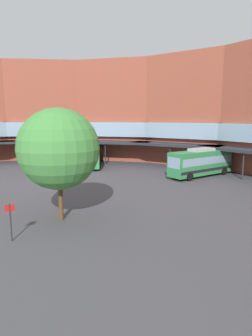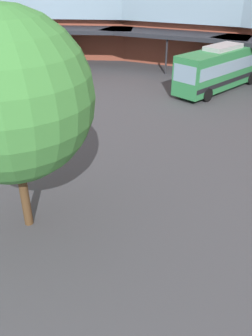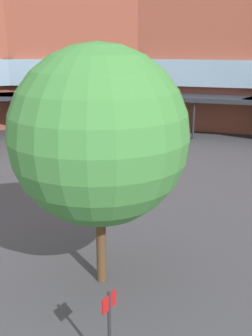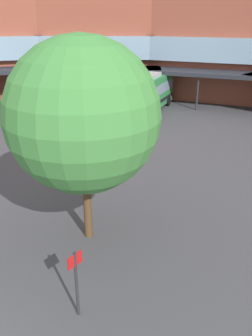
{
  "view_description": "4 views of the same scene",
  "coord_description": "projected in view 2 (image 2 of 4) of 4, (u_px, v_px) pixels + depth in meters",
  "views": [
    {
      "loc": [
        21.01,
        -0.59,
        7.99
      ],
      "look_at": [
        -2.22,
        15.97,
        2.98
      ],
      "focal_mm": 30.52,
      "sensor_mm": 36.0,
      "label": 1
    },
    {
      "loc": [
        12.04,
        2.23,
        9.66
      ],
      "look_at": [
        2.47,
        11.65,
        2.07
      ],
      "focal_mm": 37.92,
      "sensor_mm": 36.0,
      "label": 2
    },
    {
      "loc": [
        5.43,
        -5.1,
        8.7
      ],
      "look_at": [
        -0.77,
        14.53,
        2.44
      ],
      "focal_mm": 43.9,
      "sensor_mm": 36.0,
      "label": 3
    },
    {
      "loc": [
        7.13,
        -4.13,
        9.3
      ],
      "look_at": [
        0.33,
        12.45,
        1.53
      ],
      "focal_mm": 37.55,
      "sensor_mm": 36.0,
      "label": 4
    }
  ],
  "objects": [
    {
      "name": "bus_5",
      "position": [
        40.0,
        53.0,
        36.66
      ],
      "size": [
        10.69,
        7.62,
        3.84
      ],
      "rotation": [
        0.0,
        0.0,
        5.76
      ],
      "color": "#338C4C",
      "rests_on": "ground"
    },
    {
      "name": "plaza_tree",
      "position": [
        8.0,
        97.0,
        12.61
      ],
      "size": [
        6.25,
        6.25,
        8.78
      ],
      "color": "brown",
      "rests_on": "ground"
    },
    {
      "name": "bus_3",
      "position": [
        221.0,
        68.0,
        31.34
      ],
      "size": [
        2.88,
        10.43,
        3.91
      ],
      "rotation": [
        0.0,
        0.0,
        4.7
      ],
      "color": "#338C4C",
      "rests_on": "ground"
    }
  ]
}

